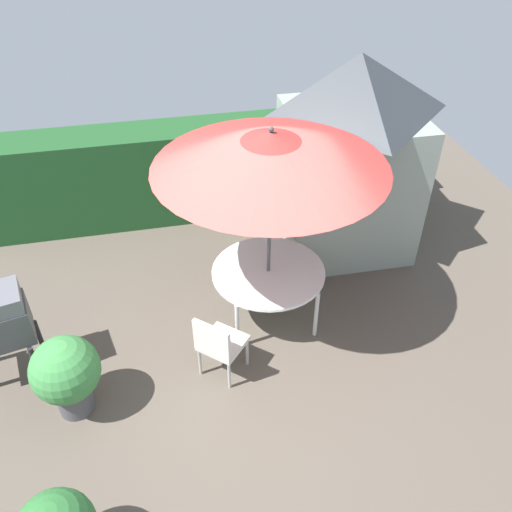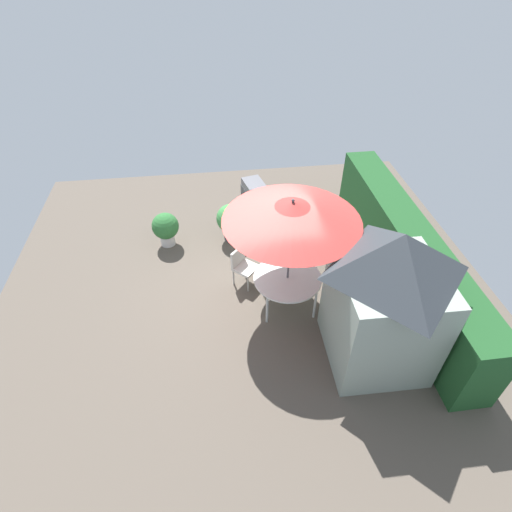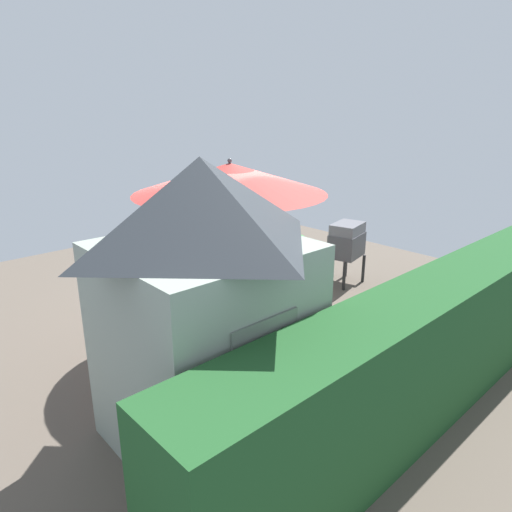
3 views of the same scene
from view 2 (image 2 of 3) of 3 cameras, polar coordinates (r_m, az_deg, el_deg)
ground_plane at (r=9.09m, az=-1.29°, el=-4.85°), size 11.00×11.00×0.00m
hedge_backdrop at (r=9.47m, az=20.19°, el=0.60°), size 6.69×0.79×1.53m
garden_shed at (r=7.21m, az=18.05°, el=-5.93°), size 1.89×1.82×2.89m
patio_table at (r=8.36m, az=4.50°, el=-3.30°), size 1.42×1.42×0.75m
patio_umbrella at (r=7.28m, az=5.20°, el=6.34°), size 2.59×2.59×2.66m
bbq_grill at (r=10.67m, az=-0.30°, el=8.87°), size 0.80×0.65×1.20m
chair_near_shed at (r=8.94m, az=-1.93°, el=-1.17°), size 0.65×0.65×0.90m
chair_far_side at (r=8.19m, az=12.14°, el=-7.29°), size 0.65×0.65×0.90m
potted_plant_by_shed at (r=10.25m, az=-12.76°, el=3.98°), size 0.67×0.67×0.90m
potted_plant_by_grill at (r=10.16m, az=-3.61°, el=5.13°), size 0.73×0.73×1.00m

